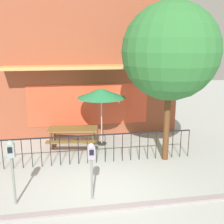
{
  "coord_description": "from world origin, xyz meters",
  "views": [
    {
      "loc": [
        -0.84,
        -6.4,
        3.8
      ],
      "look_at": [
        0.58,
        2.13,
        1.59
      ],
      "focal_mm": 43.23,
      "sensor_mm": 36.0,
      "label": 1
    }
  ],
  "objects_px": {
    "picnic_table_left": "(73,132)",
    "patio_umbrella": "(101,93)",
    "parking_meter_near": "(11,156)",
    "parking_meter_far": "(91,157)",
    "street_tree": "(170,52)"
  },
  "relations": [
    {
      "from": "parking_meter_near",
      "to": "street_tree",
      "type": "height_order",
      "value": "street_tree"
    },
    {
      "from": "picnic_table_left",
      "to": "patio_umbrella",
      "type": "xyz_separation_m",
      "value": [
        1.09,
        0.21,
        1.39
      ]
    },
    {
      "from": "picnic_table_left",
      "to": "patio_umbrella",
      "type": "height_order",
      "value": "patio_umbrella"
    },
    {
      "from": "street_tree",
      "to": "parking_meter_far",
      "type": "bearing_deg",
      "value": -142.95
    },
    {
      "from": "patio_umbrella",
      "to": "street_tree",
      "type": "relative_size",
      "value": 0.43
    },
    {
      "from": "picnic_table_left",
      "to": "parking_meter_far",
      "type": "xyz_separation_m",
      "value": [
        0.36,
        -3.52,
        0.54
      ]
    },
    {
      "from": "patio_umbrella",
      "to": "street_tree",
      "type": "height_order",
      "value": "street_tree"
    },
    {
      "from": "patio_umbrella",
      "to": "parking_meter_near",
      "type": "xyz_separation_m",
      "value": [
        -2.58,
        -3.65,
        -0.73
      ]
    },
    {
      "from": "picnic_table_left",
      "to": "parking_meter_far",
      "type": "distance_m",
      "value": 3.58
    },
    {
      "from": "picnic_table_left",
      "to": "street_tree",
      "type": "xyz_separation_m",
      "value": [
        3.02,
        -1.52,
        2.94
      ]
    },
    {
      "from": "picnic_table_left",
      "to": "parking_meter_far",
      "type": "relative_size",
      "value": 1.33
    },
    {
      "from": "patio_umbrella",
      "to": "parking_meter_near",
      "type": "relative_size",
      "value": 1.33
    },
    {
      "from": "patio_umbrella",
      "to": "parking_meter_near",
      "type": "height_order",
      "value": "patio_umbrella"
    },
    {
      "from": "parking_meter_near",
      "to": "street_tree",
      "type": "distance_m",
      "value": 5.41
    },
    {
      "from": "patio_umbrella",
      "to": "street_tree",
      "type": "distance_m",
      "value": 3.02
    }
  ]
}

